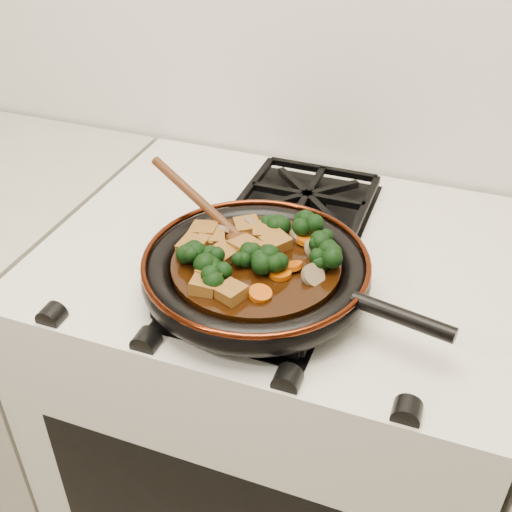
% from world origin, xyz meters
% --- Properties ---
extents(stove, '(0.76, 0.60, 0.90)m').
position_xyz_m(stove, '(0.00, 1.69, 0.45)').
color(stove, silver).
rests_on(stove, ground).
extents(burner_grate_front, '(0.23, 0.23, 0.03)m').
position_xyz_m(burner_grate_front, '(0.00, 1.55, 0.91)').
color(burner_grate_front, black).
rests_on(burner_grate_front, stove).
extents(burner_grate_back, '(0.23, 0.23, 0.03)m').
position_xyz_m(burner_grate_back, '(0.00, 1.83, 0.91)').
color(burner_grate_back, black).
rests_on(burner_grate_back, stove).
extents(skillet, '(0.46, 0.33, 0.05)m').
position_xyz_m(skillet, '(0.00, 1.56, 0.94)').
color(skillet, black).
rests_on(skillet, burner_grate_front).
extents(braising_sauce, '(0.24, 0.24, 0.02)m').
position_xyz_m(braising_sauce, '(0.00, 1.56, 0.95)').
color(braising_sauce, black).
rests_on(braising_sauce, skillet).
extents(tofu_cube_0, '(0.05, 0.05, 0.02)m').
position_xyz_m(tofu_cube_0, '(-0.01, 1.63, 0.97)').
color(tofu_cube_0, brown).
rests_on(tofu_cube_0, braising_sauce).
extents(tofu_cube_1, '(0.04, 0.04, 0.02)m').
position_xyz_m(tofu_cube_1, '(-0.04, 1.48, 0.97)').
color(tofu_cube_1, brown).
rests_on(tofu_cube_1, braising_sauce).
extents(tofu_cube_2, '(0.03, 0.04, 0.02)m').
position_xyz_m(tofu_cube_2, '(-0.08, 1.58, 0.97)').
color(tofu_cube_2, brown).
rests_on(tofu_cube_2, braising_sauce).
extents(tofu_cube_3, '(0.06, 0.06, 0.03)m').
position_xyz_m(tofu_cube_3, '(-0.02, 1.58, 0.97)').
color(tofu_cube_3, brown).
rests_on(tofu_cube_3, braising_sauce).
extents(tofu_cube_4, '(0.05, 0.05, 0.03)m').
position_xyz_m(tofu_cube_4, '(-0.08, 1.59, 0.97)').
color(tofu_cube_4, brown).
rests_on(tofu_cube_4, braising_sauce).
extents(tofu_cube_5, '(0.05, 0.05, 0.02)m').
position_xyz_m(tofu_cube_5, '(-0.05, 1.55, 0.97)').
color(tofu_cube_5, brown).
rests_on(tofu_cube_5, braising_sauce).
extents(tofu_cube_6, '(0.05, 0.05, 0.03)m').
position_xyz_m(tofu_cube_6, '(-0.04, 1.51, 0.97)').
color(tofu_cube_6, brown).
rests_on(tofu_cube_6, braising_sauce).
extents(tofu_cube_7, '(0.04, 0.04, 0.02)m').
position_xyz_m(tofu_cube_7, '(-0.09, 1.56, 0.97)').
color(tofu_cube_7, brown).
rests_on(tofu_cube_7, braising_sauce).
extents(tofu_cube_8, '(0.05, 0.05, 0.02)m').
position_xyz_m(tofu_cube_8, '(0.02, 1.61, 0.97)').
color(tofu_cube_8, brown).
rests_on(tofu_cube_8, braising_sauce).
extents(tofu_cube_9, '(0.05, 0.05, 0.02)m').
position_xyz_m(tofu_cube_9, '(-0.00, 1.48, 0.97)').
color(tofu_cube_9, brown).
rests_on(tofu_cube_9, braising_sauce).
extents(tofu_cube_10, '(0.05, 0.05, 0.02)m').
position_xyz_m(tofu_cube_10, '(-0.04, 1.63, 0.97)').
color(tofu_cube_10, brown).
rests_on(tofu_cube_10, braising_sauce).
extents(tofu_cube_11, '(0.05, 0.04, 0.03)m').
position_xyz_m(tofu_cube_11, '(-0.09, 1.60, 0.97)').
color(tofu_cube_11, brown).
rests_on(tofu_cube_11, braising_sauce).
extents(broccoli_floret_0, '(0.07, 0.08, 0.06)m').
position_xyz_m(broccoli_floret_0, '(-0.09, 1.53, 0.97)').
color(broccoli_floret_0, black).
rests_on(broccoli_floret_0, braising_sauce).
extents(broccoli_floret_1, '(0.09, 0.08, 0.08)m').
position_xyz_m(broccoli_floret_1, '(0.05, 1.65, 0.97)').
color(broccoli_floret_1, black).
rests_on(broccoli_floret_1, braising_sauce).
extents(broccoli_floret_2, '(0.08, 0.08, 0.06)m').
position_xyz_m(broccoli_floret_2, '(-0.04, 1.50, 0.97)').
color(broccoli_floret_2, black).
rests_on(broccoli_floret_2, braising_sauce).
extents(broccoli_floret_3, '(0.08, 0.08, 0.07)m').
position_xyz_m(broccoli_floret_3, '(0.08, 1.62, 0.97)').
color(broccoli_floret_3, black).
rests_on(broccoli_floret_3, braising_sauce).
extents(broccoli_floret_4, '(0.08, 0.09, 0.08)m').
position_xyz_m(broccoli_floret_4, '(-0.06, 1.53, 0.97)').
color(broccoli_floret_4, black).
rests_on(broccoli_floret_4, braising_sauce).
extents(broccoli_floret_5, '(0.08, 0.08, 0.06)m').
position_xyz_m(broccoli_floret_5, '(0.10, 1.59, 0.97)').
color(broccoli_floret_5, black).
rests_on(broccoli_floret_5, braising_sauce).
extents(broccoli_floret_6, '(0.09, 0.08, 0.07)m').
position_xyz_m(broccoli_floret_6, '(0.03, 1.55, 0.97)').
color(broccoli_floret_6, black).
rests_on(broccoli_floret_6, braising_sauce).
extents(broccoli_floret_7, '(0.08, 0.08, 0.06)m').
position_xyz_m(broccoli_floret_7, '(0.00, 1.64, 0.97)').
color(broccoli_floret_7, black).
rests_on(broccoli_floret_7, braising_sauce).
extents(broccoli_floret_8, '(0.06, 0.07, 0.06)m').
position_xyz_m(broccoli_floret_8, '(-0.01, 1.55, 0.97)').
color(broccoli_floret_8, black).
rests_on(broccoli_floret_8, braising_sauce).
extents(broccoli_floret_9, '(0.07, 0.07, 0.07)m').
position_xyz_m(broccoli_floret_9, '(0.09, 1.61, 0.97)').
color(broccoli_floret_9, black).
rests_on(broccoli_floret_9, braising_sauce).
extents(carrot_coin_0, '(0.03, 0.03, 0.01)m').
position_xyz_m(carrot_coin_0, '(0.01, 1.65, 0.96)').
color(carrot_coin_0, '#B04604').
rests_on(carrot_coin_0, braising_sauce).
extents(carrot_coin_1, '(0.03, 0.03, 0.01)m').
position_xyz_m(carrot_coin_1, '(0.04, 1.55, 0.96)').
color(carrot_coin_1, '#B04604').
rests_on(carrot_coin_1, braising_sauce).
extents(carrot_coin_2, '(0.03, 0.03, 0.02)m').
position_xyz_m(carrot_coin_2, '(0.06, 1.57, 0.96)').
color(carrot_coin_2, '#B04604').
rests_on(carrot_coin_2, braising_sauce).
extents(carrot_coin_3, '(0.03, 0.03, 0.01)m').
position_xyz_m(carrot_coin_3, '(0.03, 1.49, 0.96)').
color(carrot_coin_3, '#B04604').
rests_on(carrot_coin_3, braising_sauce).
extents(carrot_coin_4, '(0.03, 0.03, 0.02)m').
position_xyz_m(carrot_coin_4, '(0.05, 1.64, 0.96)').
color(carrot_coin_4, '#B04604').
rests_on(carrot_coin_4, braising_sauce).
extents(mushroom_slice_0, '(0.04, 0.04, 0.02)m').
position_xyz_m(mushroom_slice_0, '(0.04, 1.64, 0.97)').
color(mushroom_slice_0, '#7A6446').
rests_on(mushroom_slice_0, braising_sauce).
extents(mushroom_slice_1, '(0.04, 0.04, 0.03)m').
position_xyz_m(mushroom_slice_1, '(0.07, 1.62, 0.97)').
color(mushroom_slice_1, '#7A6446').
rests_on(mushroom_slice_1, braising_sauce).
extents(mushroom_slice_2, '(0.04, 0.04, 0.03)m').
position_xyz_m(mushroom_slice_2, '(0.09, 1.55, 0.97)').
color(mushroom_slice_2, '#7A6446').
rests_on(mushroom_slice_2, braising_sauce).
extents(mushroom_slice_3, '(0.04, 0.04, 0.03)m').
position_xyz_m(mushroom_slice_3, '(-0.07, 1.62, 0.97)').
color(mushroom_slice_3, '#7A6446').
rests_on(mushroom_slice_3, braising_sauce).
extents(mushroom_slice_4, '(0.05, 0.05, 0.03)m').
position_xyz_m(mushroom_slice_4, '(-0.03, 1.65, 0.97)').
color(mushroom_slice_4, '#7A6446').
rests_on(mushroom_slice_4, braising_sauce).
extents(wooden_spoon, '(0.13, 0.08, 0.20)m').
position_xyz_m(wooden_spoon, '(-0.08, 1.62, 0.98)').
color(wooden_spoon, '#47230F').
rests_on(wooden_spoon, braising_sauce).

